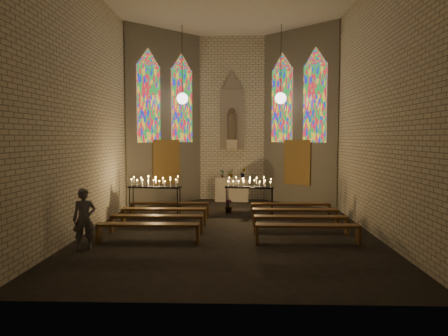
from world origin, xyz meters
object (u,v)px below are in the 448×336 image
(aisle_flower_pot, at_px, (228,206))
(votive_stand_right, at_px, (249,185))
(visitor, at_px, (84,219))
(votive_stand_left, at_px, (155,184))
(altar, at_px, (232,189))

(aisle_flower_pot, relative_size, votive_stand_right, 0.28)
(aisle_flower_pot, distance_m, visitor, 6.24)
(votive_stand_left, bearing_deg, altar, 63.63)
(aisle_flower_pot, relative_size, votive_stand_left, 0.26)
(votive_stand_right, bearing_deg, aisle_flower_pot, 160.33)
(aisle_flower_pot, xyz_separation_m, votive_stand_right, (0.74, -0.41, 0.82))
(votive_stand_left, height_order, votive_stand_right, votive_stand_left)
(aisle_flower_pot, xyz_separation_m, visitor, (-3.33, -5.25, 0.50))
(altar, distance_m, votive_stand_left, 4.61)
(altar, height_order, votive_stand_right, votive_stand_right)
(altar, bearing_deg, votive_stand_right, -78.55)
(aisle_flower_pot, height_order, visitor, visitor)
(votive_stand_right, bearing_deg, votive_stand_left, -161.86)
(votive_stand_left, bearing_deg, aisle_flower_pot, 27.95)
(altar, xyz_separation_m, votive_stand_right, (0.66, -3.28, 0.56))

